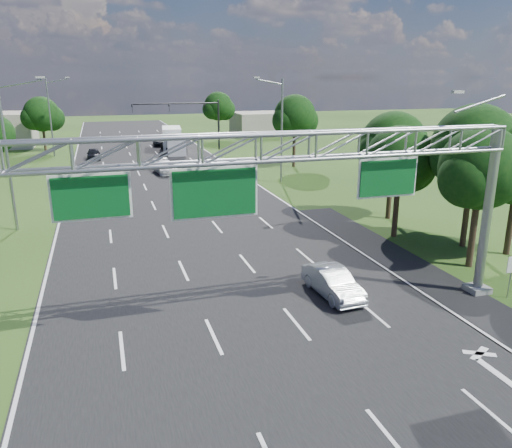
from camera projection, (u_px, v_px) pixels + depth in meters
name	position (u px, v px, depth m)	size (l,w,h in m)	color
ground	(183.00, 216.00, 37.65)	(220.00, 220.00, 0.00)	#264414
road	(183.00, 216.00, 37.65)	(18.00, 180.00, 0.02)	black
road_flare	(429.00, 280.00, 25.90)	(3.00, 30.00, 0.02)	black
sign_gantry	(260.00, 163.00, 19.31)	(23.50, 1.00, 9.56)	gray
regulatory_sign	(512.00, 268.00, 23.33)	(0.60, 0.08, 2.10)	gray
traffic_signal	(194.00, 114.00, 70.38)	(12.21, 0.24, 7.00)	black
streetlight_l_near	(9.00, 149.00, 32.85)	(2.97, 0.22, 10.16)	gray
streetlight_l_far	(51.00, 114.00, 64.92)	(2.97, 0.22, 10.16)	gray
streetlight_r_mid	(280.00, 126.00, 48.45)	(2.97, 0.22, 10.16)	gray
tree_cluster_right	(450.00, 159.00, 30.46)	(9.91, 14.60, 8.68)	#2D2116
tree_verge_lc	(42.00, 116.00, 69.24)	(5.76, 4.80, 7.62)	#2D2116
tree_verge_rd	(295.00, 118.00, 57.16)	(5.76, 4.80, 8.28)	#2D2116
tree_verge_re	(219.00, 108.00, 84.20)	(5.76, 4.80, 7.84)	#2D2116
building_right	(267.00, 123.00, 91.55)	(12.00, 9.00, 4.00)	#A09586
silver_sedan	(333.00, 282.00, 23.84)	(1.42, 4.08, 1.34)	silver
car_queue_a	(165.00, 167.00, 54.33)	(1.94, 4.78, 1.39)	white
car_queue_b	(161.00, 141.00, 76.60)	(2.12, 4.59, 1.28)	black
car_queue_c	(94.00, 154.00, 63.74)	(1.64, 4.07, 1.39)	black
car_queue_d	(228.00, 167.00, 54.57)	(1.44, 4.12, 1.36)	silver
box_truck	(173.00, 140.00, 69.91)	(3.28, 9.04, 3.33)	white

